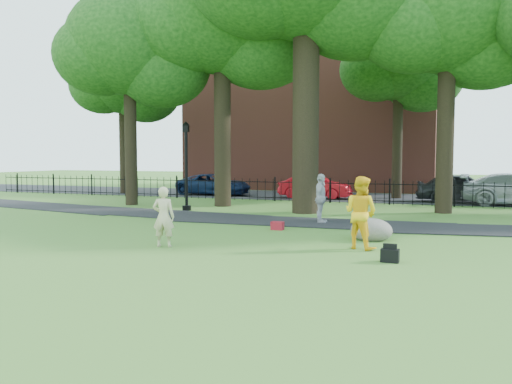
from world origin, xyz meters
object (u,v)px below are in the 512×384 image
at_px(man, 361,213).
at_px(lamppost, 186,167).
at_px(red_sedan, 315,187).
at_px(woman, 164,217).
at_px(boulder, 371,228).

height_order(man, lamppost, lamppost).
relative_size(lamppost, red_sedan, 0.97).
height_order(woman, red_sedan, woman).
height_order(boulder, red_sedan, red_sedan).
bearing_deg(man, red_sedan, -47.66).
xyz_separation_m(man, boulder, (0.09, 1.45, -0.59)).
xyz_separation_m(woman, lamppost, (-3.76, 8.23, 1.13)).
xyz_separation_m(woman, red_sedan, (0.09, 16.40, -0.13)).
bearing_deg(man, lamppost, -13.33).
bearing_deg(woman, boulder, -164.05).
height_order(man, red_sedan, man).
relative_size(boulder, red_sedan, 0.29).
relative_size(man, lamppost, 0.48).
bearing_deg(boulder, red_sedan, 110.06).
bearing_deg(woman, lamppost, -80.37).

